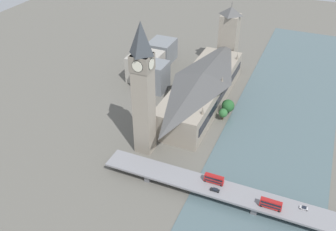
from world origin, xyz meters
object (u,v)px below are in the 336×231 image
at_px(car_northbound_tail, 215,190).
at_px(clock_tower, 143,88).
at_px(parliament_hall, 202,88).
at_px(car_northbound_lead, 304,208).
at_px(double_decker_bus_mid, 271,204).
at_px(road_bridge, 257,201).
at_px(victoria_tower, 229,38).
at_px(double_decker_bus_rear, 214,179).

bearing_deg(car_northbound_tail, clock_tower, -24.08).
height_order(parliament_hall, car_northbound_lead, parliament_hall).
height_order(clock_tower, double_decker_bus_mid, clock_tower).
distance_m(parliament_hall, clock_tower, 71.89).
height_order(road_bridge, car_northbound_tail, car_northbound_tail).
xyz_separation_m(clock_tower, victoria_tower, (-13.99, -129.21, -17.25)).
height_order(road_bridge, double_decker_bus_rear, double_decker_bus_rear).
distance_m(victoria_tower, car_northbound_lead, 167.91).
distance_m(parliament_hall, road_bridge, 101.83).
relative_size(double_decker_bus_mid, double_decker_bus_rear, 1.02).
height_order(clock_tower, double_decker_bus_rear, clock_tower).
distance_m(clock_tower, car_northbound_tail, 66.51).
bearing_deg(clock_tower, car_northbound_tail, 155.92).
bearing_deg(double_decker_bus_rear, car_northbound_lead, -179.98).
relative_size(road_bridge, car_northbound_tail, 35.00).
bearing_deg(clock_tower, double_decker_bus_rear, 160.44).
bearing_deg(double_decker_bus_rear, double_decker_bus_mid, 169.23).
height_order(clock_tower, car_northbound_lead, clock_tower).
bearing_deg(victoria_tower, clock_tower, 83.82).
relative_size(clock_tower, car_northbound_tail, 16.88).
bearing_deg(double_decker_bus_mid, clock_tower, -16.25).
bearing_deg(car_northbound_tail, car_northbound_lead, -172.80).
height_order(double_decker_bus_mid, double_decker_bus_rear, double_decker_bus_mid).
xyz_separation_m(clock_tower, road_bridge, (-71.81, 19.99, -38.40)).
distance_m(parliament_hall, victoria_tower, 67.05).
distance_m(road_bridge, car_northbound_tail, 21.40).
relative_size(parliament_hall, double_decker_bus_mid, 10.23).
bearing_deg(double_decker_bus_mid, road_bridge, -23.11).
bearing_deg(car_northbound_tail, parliament_hall, -66.98).
bearing_deg(parliament_hall, car_northbound_lead, 134.71).
distance_m(road_bridge, double_decker_bus_rear, 23.92).
relative_size(car_northbound_lead, car_northbound_tail, 0.83).
relative_size(clock_tower, car_northbound_lead, 20.43).
relative_size(double_decker_bus_rear, car_northbound_lead, 2.63).
bearing_deg(parliament_hall, double_decker_bus_mid, 126.82).
xyz_separation_m(clock_tower, double_decker_bus_rear, (-48.34, 17.18, -34.74)).
xyz_separation_m(victoria_tower, car_northbound_tail, (-36.65, 151.84, -19.45)).
bearing_deg(clock_tower, victoria_tower, -96.18).
relative_size(road_bridge, double_decker_bus_rear, 16.07).
xyz_separation_m(parliament_hall, car_northbound_tail, (-36.59, 86.13, -6.08)).
height_order(double_decker_bus_rear, car_northbound_tail, double_decker_bus_rear).
bearing_deg(car_northbound_tail, victoria_tower, -76.43).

